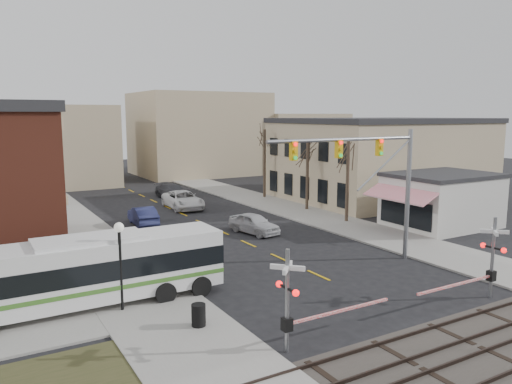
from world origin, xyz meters
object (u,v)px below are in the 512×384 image
traffic_signal_mast (375,169)px  car_d (173,191)px  transit_bus (91,270)px  trash_bin (199,315)px  pedestrian_far (110,266)px  rr_crossing_west (297,300)px  pedestrian_near (159,281)px  car_a (254,223)px  street_lamp (120,247)px  car_c (183,200)px  car_b (143,216)px  rr_crossing_east (487,260)px

traffic_signal_mast → car_d: (-1.50, 28.67, -5.00)m
transit_bus → trash_bin: bearing=-54.6°
pedestrian_far → rr_crossing_west: bearing=-132.7°
rr_crossing_west → pedestrian_near: bearing=109.4°
traffic_signal_mast → pedestrian_far: traffic_signal_mast is taller
transit_bus → traffic_signal_mast: bearing=-5.7°
transit_bus → car_a: bearing=32.8°
trash_bin → car_d: 33.57m
pedestrian_near → traffic_signal_mast: bearing=-81.7°
transit_bus → car_a: transit_bus is taller
street_lamp → pedestrian_far: (0.56, 4.40, -2.12)m
trash_bin → car_c: size_ratio=0.16×
rr_crossing_west → car_a: (8.03, 17.12, -1.21)m
transit_bus → car_d: 30.64m
rr_crossing_west → car_b: (1.68, 24.09, -1.20)m
car_a → car_c: 12.20m
car_c → car_d: (1.31, 6.03, -0.08)m
rr_crossing_west → street_lamp: (-4.73, 6.96, 1.06)m
traffic_signal_mast → rr_crossing_east: traffic_signal_mast is taller
rr_crossing_east → car_c: 29.81m
street_lamp → pedestrian_near: street_lamp is taller
trash_bin → car_d: size_ratio=0.18×
rr_crossing_east → car_b: size_ratio=1.21×
rr_crossing_west → trash_bin: size_ratio=5.98×
traffic_signal_mast → car_c: size_ratio=1.72×
street_lamp → trash_bin: 4.74m
trash_bin → car_b: 20.90m
rr_crossing_east → car_b: bearing=110.8°
transit_bus → car_c: size_ratio=2.06×
car_a → pedestrian_far: pedestrian_far is taller
transit_bus → pedestrian_far: bearing=63.3°
traffic_signal_mast → car_b: (-8.37, 17.44, -4.99)m
pedestrian_far → car_c: bearing=-5.3°
transit_bus → rr_crossing_east: rr_crossing_east is taller
rr_crossing_east → trash_bin: size_ratio=5.98×
car_c → transit_bus: bearing=-118.8°
rr_crossing_west → pedestrian_far: rr_crossing_west is taller
car_a → car_c: size_ratio=0.75×
car_a → car_d: size_ratio=0.86×
street_lamp → car_d: street_lamp is taller
rr_crossing_west → trash_bin: 4.57m
car_c → car_d: bearing=80.6°
car_b → car_c: (5.56, 5.20, 0.06)m
car_a → car_d: (0.52, 18.20, -0.01)m
car_b → car_c: size_ratio=0.78×
rr_crossing_east → car_d: (-2.36, 35.59, -1.22)m
transit_bus → street_lamp: bearing=-51.6°
traffic_signal_mast → pedestrian_near: traffic_signal_mast is taller
transit_bus → car_c: transit_bus is taller
trash_bin → pedestrian_far: (-1.72, 7.76, 0.32)m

